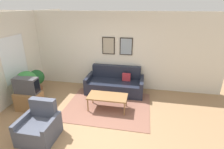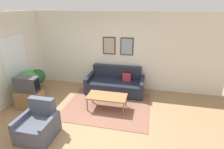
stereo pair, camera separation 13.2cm
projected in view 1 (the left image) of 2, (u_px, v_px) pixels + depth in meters
ground_plane at (84, 128)px, 4.39m from camera, size 16.00×16.00×0.00m
area_rug at (108, 106)px, 5.33m from camera, size 2.50×2.03×0.01m
wall_back at (106, 51)px, 6.22m from camera, size 8.00×0.09×2.70m
wall_left_window at (0, 63)px, 4.92m from camera, size 0.08×8.00×2.70m
couch at (115, 84)px, 6.12m from camera, size 1.97×0.90×0.88m
coffee_table at (107, 97)px, 5.04m from camera, size 1.14×0.55×0.44m
tv_stand at (29, 101)px, 5.10m from camera, size 0.72×0.45×0.54m
tv at (26, 85)px, 4.91m from camera, size 0.68×0.28×0.46m
armchair at (39, 127)px, 3.99m from camera, size 0.79×0.76×0.87m
potted_plant_tall at (27, 83)px, 5.23m from camera, size 0.65×0.65×1.06m
potted_plant_by_window at (37, 78)px, 6.09m from camera, size 0.52×0.52×0.80m
potted_plant_small at (31, 86)px, 5.58m from camera, size 0.46×0.46×0.77m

